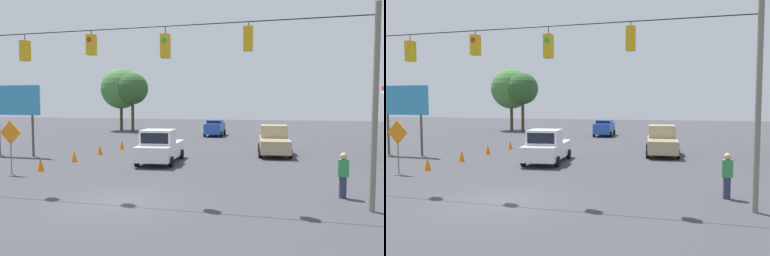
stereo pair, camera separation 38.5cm
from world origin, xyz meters
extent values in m
plane|color=#3D3D42|center=(0.00, 0.00, 0.00)|extent=(140.00, 140.00, 0.00)
cylinder|color=slate|center=(-9.13, -1.13, 3.58)|extent=(0.20, 0.20, 7.17)
cylinder|color=black|center=(0.00, -1.13, 6.73)|extent=(18.26, 0.04, 0.04)
cube|color=gold|center=(-4.80, -1.13, 6.11)|extent=(0.32, 0.36, 0.88)
cylinder|color=black|center=(-4.80, -1.13, 6.64)|extent=(0.03, 0.03, 0.18)
cylinder|color=orange|center=(-4.80, -0.94, 6.31)|extent=(0.20, 0.02, 0.20)
cube|color=gold|center=(-1.60, -1.13, 5.97)|extent=(0.32, 0.36, 0.92)
cylinder|color=black|center=(-1.60, -1.13, 6.58)|extent=(0.03, 0.03, 0.31)
cylinder|color=green|center=(-1.60, -0.94, 6.17)|extent=(0.20, 0.02, 0.20)
cube|color=gold|center=(1.60, -1.13, 6.14)|extent=(0.32, 0.36, 0.82)
cylinder|color=black|center=(1.60, -1.13, 6.64)|extent=(0.03, 0.03, 0.18)
cylinder|color=red|center=(1.60, -0.94, 6.33)|extent=(0.20, 0.02, 0.20)
cube|color=gold|center=(4.80, -1.13, 6.01)|extent=(0.32, 0.36, 0.87)
cylinder|color=black|center=(4.80, -1.13, 6.59)|extent=(0.03, 0.03, 0.28)
cylinder|color=orange|center=(4.80, -0.94, 6.21)|extent=(0.20, 0.02, 0.20)
cube|color=silver|center=(1.59, -9.41, 0.77)|extent=(2.60, 5.31, 0.90)
cube|color=silver|center=(1.53, -8.80, 1.67)|extent=(2.09, 2.03, 0.90)
cube|color=black|center=(1.43, -7.87, 1.67)|extent=(1.66, 0.19, 0.63)
cylinder|color=black|center=(2.45, -7.65, 0.32)|extent=(0.28, 0.66, 0.64)
cylinder|color=black|center=(0.38, -7.86, 0.32)|extent=(0.28, 0.66, 0.64)
cylinder|color=black|center=(2.80, -10.96, 0.32)|extent=(0.28, 0.66, 0.64)
cylinder|color=black|center=(0.73, -11.17, 0.32)|extent=(0.28, 0.66, 0.64)
cube|color=#234CB2|center=(2.01, -28.84, 0.89)|extent=(2.04, 4.51, 1.13)
cube|color=#234CB2|center=(2.01, -28.84, 1.63)|extent=(1.78, 2.02, 0.36)
cube|color=black|center=(1.96, -27.85, 1.63)|extent=(1.47, 0.09, 0.25)
cylinder|color=black|center=(2.86, -27.36, 0.32)|extent=(0.25, 0.65, 0.64)
cylinder|color=black|center=(1.02, -27.44, 0.32)|extent=(0.25, 0.65, 0.64)
cylinder|color=black|center=(2.99, -30.23, 0.32)|extent=(0.25, 0.65, 0.64)
cylinder|color=black|center=(1.15, -30.32, 0.32)|extent=(0.25, 0.65, 0.64)
cube|color=tan|center=(-5.19, -14.81, 0.77)|extent=(2.54, 5.61, 0.90)
cube|color=tan|center=(-5.13, -15.46, 1.67)|extent=(2.05, 2.13, 0.90)
cube|color=black|center=(-5.04, -16.45, 1.67)|extent=(1.62, 0.18, 0.63)
cylinder|color=black|center=(-6.03, -16.67, 0.32)|extent=(0.28, 0.66, 0.64)
cylinder|color=black|center=(-4.01, -16.47, 0.32)|extent=(0.28, 0.66, 0.64)
cylinder|color=black|center=(-6.37, -13.15, 0.32)|extent=(0.28, 0.66, 0.64)
cylinder|color=black|center=(-4.35, -12.96, 0.32)|extent=(0.28, 0.66, 0.64)
cone|color=orange|center=(7.02, -4.88, 0.37)|extent=(0.38, 0.38, 0.73)
cone|color=orange|center=(7.02, -8.21, 0.37)|extent=(0.38, 0.38, 0.73)
cone|color=orange|center=(7.08, -11.63, 0.37)|extent=(0.38, 0.38, 0.73)
cone|color=orange|center=(6.92, -14.95, 0.37)|extent=(0.38, 0.38, 0.73)
cylinder|color=#4C473D|center=(11.18, -9.64, 1.45)|extent=(0.16, 0.16, 2.91)
cylinder|color=#4C473D|center=(14.05, -9.64, 1.45)|extent=(0.16, 0.16, 2.91)
cube|color=#338CBF|center=(12.62, -9.64, 3.95)|extent=(4.10, 0.12, 2.10)
cylinder|color=slate|center=(7.91, -3.70, 0.90)|extent=(0.06, 0.06, 1.80)
cube|color=orange|center=(7.91, -3.70, 2.21)|extent=(1.27, 0.04, 1.27)
cylinder|color=#2D334C|center=(-8.39, -2.85, 0.43)|extent=(0.28, 0.28, 0.86)
cube|color=#338C4C|center=(-8.39, -2.85, 1.20)|extent=(0.40, 0.24, 0.68)
sphere|color=tan|center=(-8.39, -2.85, 1.68)|extent=(0.27, 0.27, 0.27)
cylinder|color=#4C3823|center=(16.02, -33.92, 2.09)|extent=(0.41, 0.41, 4.18)
sphere|color=#427A38|center=(16.02, -33.92, 5.67)|extent=(5.41, 5.41, 5.41)
cylinder|color=#4C3823|center=(13.90, -32.91, 2.24)|extent=(0.39, 0.39, 4.49)
sphere|color=#2D5628|center=(13.90, -32.91, 5.63)|extent=(4.15, 4.15, 4.15)
camera|label=1|loc=(-6.38, 12.79, 3.78)|focal=35.00mm
camera|label=2|loc=(-6.75, 12.69, 3.78)|focal=35.00mm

